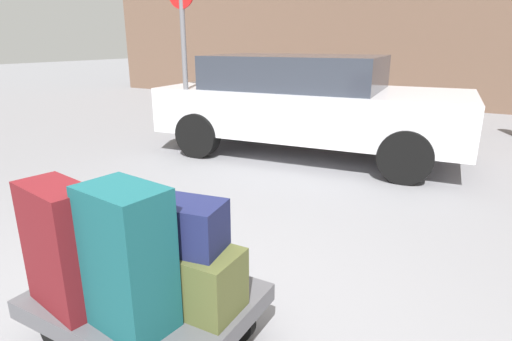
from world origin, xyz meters
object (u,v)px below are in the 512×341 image
object	(u,v)px
parked_car	(307,102)
no_parking_sign	(184,46)
luggage_cart	(147,304)
suitcase_maroon_front_left	(63,247)
duffel_bag_olive_front_right	(186,275)
suitcase_teal_stacked_top	(128,259)
duffel_bag_navy_topmost_pile	(183,225)

from	to	relation	value
parked_car	no_parking_sign	size ratio (longest dim) A/B	1.76
luggage_cart	suitcase_maroon_front_left	world-z (taller)	suitcase_maroon_front_left
luggage_cart	duffel_bag_olive_front_right	size ratio (longest dim) A/B	1.98
suitcase_maroon_front_left	parked_car	size ratio (longest dim) A/B	0.14
no_parking_sign	suitcase_maroon_front_left	bearing A→B (deg)	-60.10
suitcase_maroon_front_left	no_parking_sign	size ratio (longest dim) A/B	0.25
luggage_cart	suitcase_teal_stacked_top	distance (m)	0.48
suitcase_maroon_front_left	parked_car	world-z (taller)	parked_car
suitcase_teal_stacked_top	luggage_cart	bearing A→B (deg)	129.19
suitcase_maroon_front_left	no_parking_sign	world-z (taller)	no_parking_sign
duffel_bag_olive_front_right	parked_car	world-z (taller)	parked_car
suitcase_maroon_front_left	suitcase_teal_stacked_top	distance (m)	0.40
duffel_bag_olive_front_right	suitcase_maroon_front_left	bearing A→B (deg)	-150.80
suitcase_teal_stacked_top	no_parking_sign	bearing A→B (deg)	132.27
luggage_cart	suitcase_teal_stacked_top	bearing A→B (deg)	-58.29
duffel_bag_olive_front_right	duffel_bag_navy_topmost_pile	bearing A→B (deg)	0.00
duffel_bag_olive_front_right	suitcase_teal_stacked_top	bearing A→B (deg)	-114.20
luggage_cart	duffel_bag_navy_topmost_pile	size ratio (longest dim) A/B	2.85
parked_car	suitcase_teal_stacked_top	bearing A→B (deg)	-77.50
suitcase_teal_stacked_top	no_parking_sign	size ratio (longest dim) A/B	0.27
suitcase_maroon_front_left	duffel_bag_navy_topmost_pile	world-z (taller)	suitcase_maroon_front_left
duffel_bag_olive_front_right	suitcase_maroon_front_left	distance (m)	0.61
duffel_bag_navy_topmost_pile	duffel_bag_olive_front_right	bearing A→B (deg)	0.00
suitcase_teal_stacked_top	parked_car	bearing A→B (deg)	109.98
luggage_cart	suitcase_maroon_front_left	xyz separation A→B (m)	(-0.27, -0.25, 0.39)
luggage_cart	duffel_bag_navy_topmost_pile	bearing A→B (deg)	10.00
no_parking_sign	parked_car	bearing A→B (deg)	33.66
duffel_bag_olive_front_right	suitcase_maroon_front_left	size ratio (longest dim) A/B	0.90
luggage_cart	duffel_bag_olive_front_right	world-z (taller)	duffel_bag_olive_front_right
duffel_bag_olive_front_right	duffel_bag_navy_topmost_pile	size ratio (longest dim) A/B	1.44
duffel_bag_olive_front_right	no_parking_sign	bearing A→B (deg)	127.48
suitcase_maroon_front_left	suitcase_teal_stacked_top	bearing A→B (deg)	15.76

